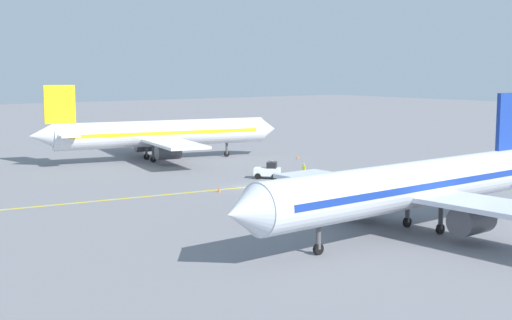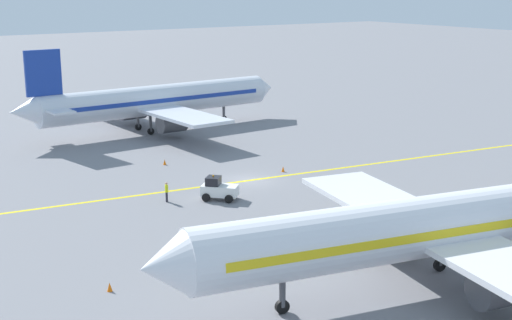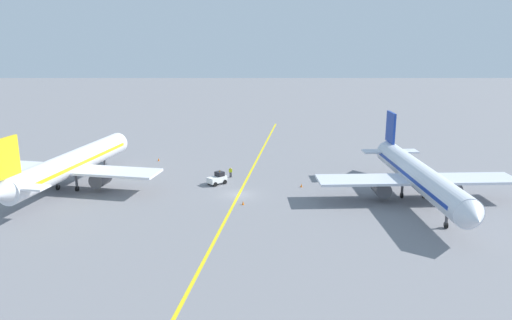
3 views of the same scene
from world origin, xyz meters
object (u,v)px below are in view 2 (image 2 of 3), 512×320
at_px(airplane_adjacent_stand, 438,226).
at_px(traffic_cone_mid_apron, 110,287).
at_px(baggage_tug_white, 219,189).
at_px(traffic_cone_near_nose, 165,162).
at_px(ground_crew_worker, 167,191).
at_px(traffic_cone_by_wingtip, 283,169).
at_px(airplane_at_gate, 155,101).

xyz_separation_m(airplane_adjacent_stand, traffic_cone_mid_apron, (-10.00, -16.56, -3.43)).
distance_m(baggage_tug_white, traffic_cone_near_nose, 13.16).
bearing_deg(ground_crew_worker, traffic_cone_mid_apron, -37.93).
relative_size(ground_crew_worker, traffic_cone_by_wingtip, 3.05).
xyz_separation_m(airplane_at_gate, traffic_cone_by_wingtip, (24.44, 1.45, -3.43)).
bearing_deg(traffic_cone_near_nose, baggage_tug_white, -6.90).
distance_m(airplane_at_gate, traffic_cone_mid_apron, 46.97).
relative_size(baggage_tug_white, traffic_cone_near_nose, 5.82).
xyz_separation_m(airplane_at_gate, traffic_cone_mid_apron, (40.77, -23.06, -3.43)).
height_order(baggage_tug_white, ground_crew_worker, baggage_tug_white).
bearing_deg(airplane_adjacent_stand, airplane_at_gate, 172.70).
xyz_separation_m(airplane_at_gate, airplane_adjacent_stand, (50.77, -6.51, 0.00)).
distance_m(ground_crew_worker, traffic_cone_mid_apron, 17.67).
height_order(ground_crew_worker, traffic_cone_mid_apron, ground_crew_worker).
bearing_deg(traffic_cone_by_wingtip, airplane_at_gate, -176.61).
bearing_deg(baggage_tug_white, ground_crew_worker, -115.60).
relative_size(airplane_at_gate, airplane_adjacent_stand, 1.00).
height_order(ground_crew_worker, traffic_cone_by_wingtip, ground_crew_worker).
distance_m(baggage_tug_white, traffic_cone_mid_apron, 19.06).
distance_m(airplane_at_gate, baggage_tug_white, 30.02).
bearing_deg(traffic_cone_near_nose, traffic_cone_by_wingtip, 42.95).
bearing_deg(airplane_adjacent_stand, traffic_cone_near_nose, -179.63).
distance_m(baggage_tug_white, traffic_cone_by_wingtip, 10.67).
distance_m(ground_crew_worker, traffic_cone_by_wingtip, 13.88).
bearing_deg(baggage_tug_white, airplane_at_gate, 163.85).
distance_m(traffic_cone_near_nose, traffic_cone_mid_apron, 29.95).
bearing_deg(traffic_cone_near_nose, airplane_at_gate, 156.72).
bearing_deg(traffic_cone_by_wingtip, airplane_adjacent_stand, -16.81).
bearing_deg(traffic_cone_mid_apron, ground_crew_worker, 142.07).
bearing_deg(traffic_cone_near_nose, ground_crew_worker, -26.08).
bearing_deg(airplane_adjacent_stand, traffic_cone_mid_apron, -121.13).
xyz_separation_m(ground_crew_worker, traffic_cone_mid_apron, (13.93, -10.85, -0.63)).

